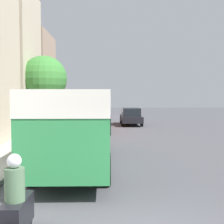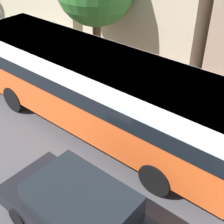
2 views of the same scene
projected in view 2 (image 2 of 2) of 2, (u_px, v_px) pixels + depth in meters
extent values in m
cube|color=#EA5B23|center=(95.00, 88.00, 10.25)|extent=(2.43, 10.36, 2.35)
cube|color=white|center=(95.00, 65.00, 9.79)|extent=(2.45, 10.41, 0.70)
cube|color=black|center=(95.00, 80.00, 10.09)|extent=(2.48, 9.95, 0.52)
cylinder|color=black|center=(195.00, 138.00, 9.94)|extent=(0.28, 1.00, 1.00)
cylinder|color=black|center=(156.00, 178.00, 8.52)|extent=(0.28, 1.00, 1.00)
cylinder|color=black|center=(58.00, 77.00, 13.32)|extent=(0.28, 1.00, 1.00)
cylinder|color=black|center=(14.00, 99.00, 11.91)|extent=(0.28, 1.00, 1.00)
cube|color=black|center=(83.00, 219.00, 7.33)|extent=(1.79, 4.38, 0.54)
cube|color=black|center=(81.00, 202.00, 6.97)|extent=(1.58, 2.41, 0.70)
cylinder|color=black|center=(69.00, 180.00, 8.72)|extent=(0.22, 0.64, 0.64)
cylinder|color=black|center=(20.00, 218.00, 7.67)|extent=(0.22, 0.64, 0.64)
cylinder|color=brown|center=(97.00, 43.00, 14.11)|extent=(0.36, 0.36, 2.50)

